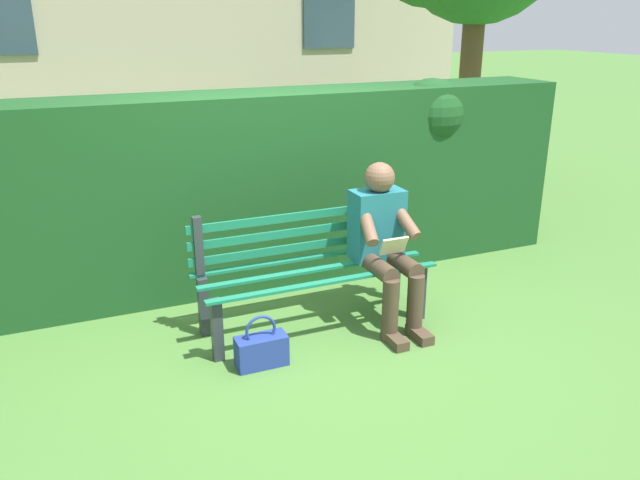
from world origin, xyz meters
name	(u,v)px	position (x,y,z in m)	size (l,w,h in m)	color
ground	(315,326)	(0.00, 0.00, 0.00)	(60.00, 60.00, 0.00)	#477533
park_bench	(310,265)	(0.00, -0.09, 0.45)	(1.71, 0.54, 0.88)	#2D3338
person_seated	(384,241)	(-0.51, 0.10, 0.63)	(0.44, 0.73, 1.19)	#1E6672
hedge_backdrop	(241,187)	(0.21, -1.07, 0.82)	(5.93, 0.73, 1.65)	#19471E
handbag	(261,350)	(0.53, 0.38, 0.12)	(0.33, 0.15, 0.36)	navy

